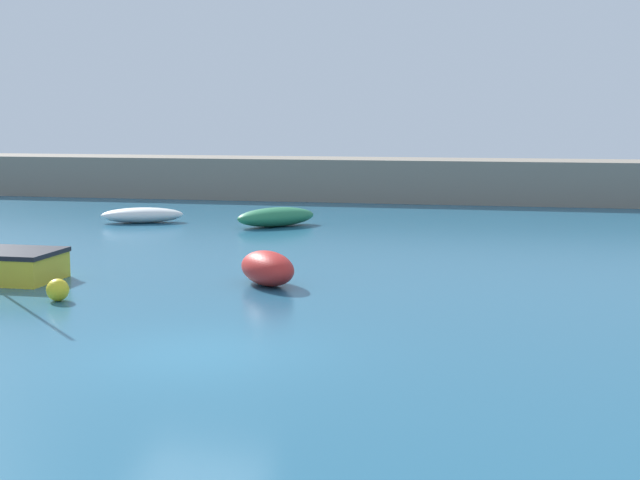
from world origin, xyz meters
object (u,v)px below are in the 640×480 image
rowboat_blue_near (276,217)px  mooring_buoy_yellow (58,290)px  fishing_dinghy_green (267,268)px  open_tender_yellow (142,215)px

rowboat_blue_near → mooring_buoy_yellow: 14.70m
fishing_dinghy_green → rowboat_blue_near: fishing_dinghy_green is taller
fishing_dinghy_green → mooring_buoy_yellow: 5.17m
open_tender_yellow → mooring_buoy_yellow: (4.11, -14.67, -0.04)m
mooring_buoy_yellow → rowboat_blue_near: bearing=84.3°
fishing_dinghy_green → open_tender_yellow: bearing=-5.4°
fishing_dinghy_green → mooring_buoy_yellow: size_ratio=4.35×
open_tender_yellow → fishing_dinghy_green: bearing=-74.8°
fishing_dinghy_green → mooring_buoy_yellow: (-4.27, -2.91, -0.17)m
fishing_dinghy_green → rowboat_blue_near: size_ratio=0.70×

